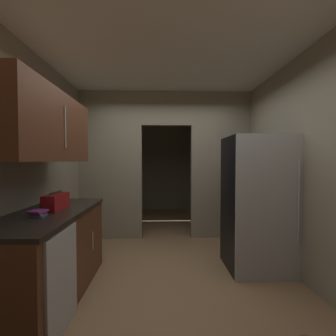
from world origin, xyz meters
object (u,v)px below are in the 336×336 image
Objects in this scene: refrigerator at (257,203)px; boombox at (56,202)px; dishwasher at (63,282)px; book_stack at (38,213)px.

boombox is at bearing -168.29° from refrigerator.
dishwasher is at bearing -153.13° from refrigerator.
refrigerator is at bearing 26.87° from dishwasher.
boombox is at bearing 118.50° from dishwasher.
book_stack is at bearing 142.13° from dishwasher.
dishwasher is 5.30× the size of book_stack.
boombox is at bearing 86.37° from book_stack.
dishwasher is 0.67m from book_stack.
refrigerator reaches higher than boombox.
refrigerator is 2.56m from book_stack.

